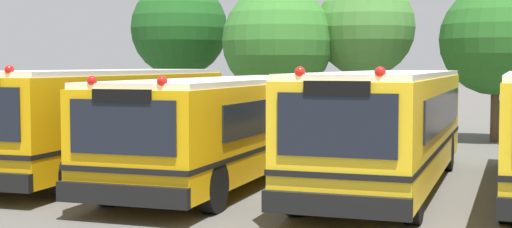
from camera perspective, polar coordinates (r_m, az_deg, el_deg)
ground_plane at (r=17.60m, az=4.18°, el=-5.30°), size 160.00×160.00×0.00m
school_bus_0 at (r=19.72m, az=-11.40°, el=-0.10°), size 2.81×10.78×2.79m
school_bus_1 at (r=18.02m, az=-1.69°, el=-0.69°), size 2.62×11.36×2.60m
school_bus_2 at (r=16.85m, az=10.13°, el=-0.79°), size 2.51×10.37×2.76m
tree_0 at (r=32.23m, az=-5.99°, el=6.82°), size 4.17×4.17×6.46m
tree_1 at (r=28.61m, az=1.86°, el=5.64°), size 4.33×4.33×5.88m
tree_2 at (r=29.24m, az=8.50°, el=6.73°), size 3.86×3.86×6.18m
tree_3 at (r=27.94m, az=18.17°, el=5.67°), size 4.05×4.05×5.74m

